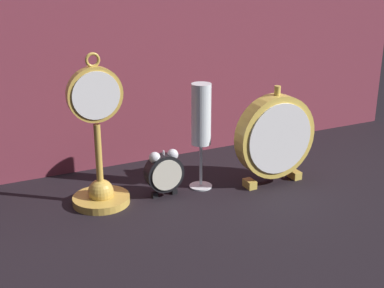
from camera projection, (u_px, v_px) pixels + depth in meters
ground_plane at (209, 210)px, 1.10m from camera, size 4.00×4.00×0.00m
fabric_backdrop_drape at (146, 32)px, 1.27m from camera, size 1.52×0.01×0.64m
pocket_watch_on_stand at (99, 156)px, 1.09m from camera, size 0.12×0.12×0.32m
alarm_clock_twin_bell at (164, 171)px, 1.14m from camera, size 0.08×0.03×0.10m
mantel_clock_silver at (275, 137)px, 1.19m from camera, size 0.19×0.04×0.23m
champagne_flute at (201, 121)px, 1.15m from camera, size 0.05×0.05×0.24m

